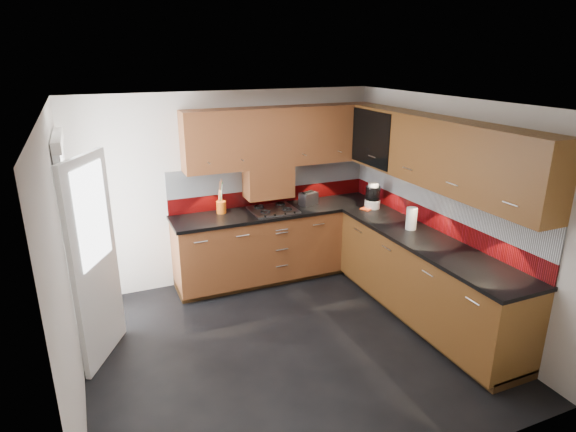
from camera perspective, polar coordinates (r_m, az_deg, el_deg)
name	(u,v)px	position (r m, az deg, el deg)	size (l,w,h in m)	color
room	(286,205)	(4.41, -0.25, 1.35)	(4.00, 3.80, 2.64)	black
base_cabinets	(344,262)	(5.84, 6.70, -5.44)	(2.70, 3.20, 0.95)	#632F16
countertop	(346,225)	(5.64, 6.83, -1.04)	(2.72, 3.22, 0.04)	black
backsplash	(353,194)	(5.85, 7.75, 2.61)	(2.70, 3.20, 0.54)	maroon
upper_cabinets	(359,144)	(5.56, 8.40, 8.40)	(2.50, 3.20, 0.72)	#632F16
extractor_hood	(268,181)	(6.09, -2.36, 4.11)	(0.60, 0.33, 0.40)	#632F16
glass_cabinet	(381,135)	(6.05, 10.93, 9.35)	(0.32, 0.80, 0.66)	black
back_door	(82,252)	(4.96, -23.22, -3.96)	(0.42, 1.19, 2.04)	white
gas_hob	(273,210)	(6.03, -1.76, 0.76)	(0.56, 0.49, 0.04)	silver
utensil_pot	(221,206)	(5.98, -7.93, 1.24)	(0.12, 0.12, 0.43)	#CB5A13
toaster	(308,198)	(6.28, 2.44, 2.10)	(0.26, 0.21, 0.17)	silver
food_processor	(373,197)	(6.20, 10.01, 2.27)	(0.20, 0.20, 0.33)	white
paper_towel	(411,219)	(5.54, 14.42, -0.29)	(0.12, 0.12, 0.25)	white
orange_cloth	(367,209)	(6.17, 9.36, 0.86)	(0.15, 0.13, 0.02)	#E64519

